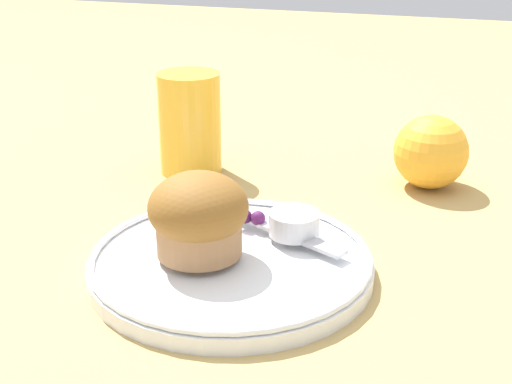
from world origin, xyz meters
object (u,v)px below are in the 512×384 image
Objects in this scene: muffin at (199,216)px; butter_knife at (272,227)px; juice_glass at (190,123)px; orange_fruit at (431,152)px.

butter_knife is at bearing 54.91° from muffin.
muffin is 0.72× the size of juice_glass.
orange_fruit is at bearing 84.07° from butter_knife.
juice_glass reaches higher than muffin.
butter_knife is 1.29× the size of juice_glass.
butter_knife is 0.23m from juice_glass.
muffin reaches higher than butter_knife.
butter_knife is (0.05, 0.06, -0.03)m from muffin.
orange_fruit reaches higher than butter_knife.
orange_fruit is at bearing 7.83° from juice_glass.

